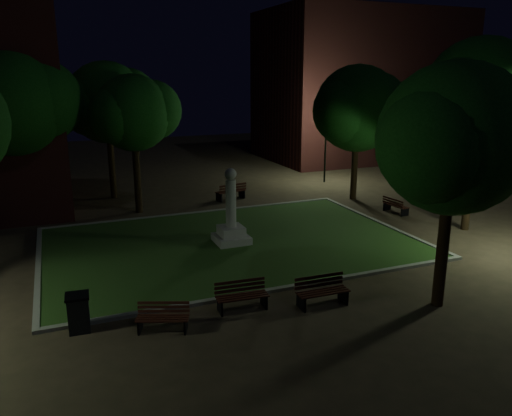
{
  "coord_description": "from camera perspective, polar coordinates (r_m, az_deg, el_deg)",
  "views": [
    {
      "loc": [
        -6.64,
        -17.04,
        7.02
      ],
      "look_at": [
        0.73,
        1.0,
        1.76
      ],
      "focal_mm": 35.0,
      "sensor_mm": 36.0,
      "label": 1
    }
  ],
  "objects": [
    {
      "name": "tree_se",
      "position": [
        15.6,
        21.98,
        7.36
      ],
      "size": [
        5.44,
        4.44,
        7.44
      ],
      "color": "black",
      "rests_on": "ground"
    },
    {
      "name": "tree_nw",
      "position": [
        25.9,
        -25.92,
        10.67
      ],
      "size": [
        6.03,
        4.92,
        8.15
      ],
      "color": "black",
      "rests_on": "ground"
    },
    {
      "name": "bench_near_right",
      "position": [
        15.92,
        7.52,
        -9.48
      ],
      "size": [
        1.69,
        0.65,
        0.92
      ],
      "rotation": [
        0.0,
        0.0,
        -0.04
      ],
      "color": "black",
      "rests_on": "ground"
    },
    {
      "name": "ground",
      "position": [
        19.59,
        -0.86,
        -5.9
      ],
      "size": [
        80.0,
        80.0,
        0.0
      ],
      "primitive_type": "plane",
      "color": "#3E3122"
    },
    {
      "name": "monument",
      "position": [
        21.06,
        -2.86,
        -1.65
      ],
      "size": [
        1.4,
        1.4,
        3.2
      ],
      "color": "gray",
      "rests_on": "lawn"
    },
    {
      "name": "lamppost_ne",
      "position": [
        33.29,
        7.98,
        7.96
      ],
      "size": [
        1.18,
        0.28,
        4.2
      ],
      "color": "black",
      "rests_on": "ground"
    },
    {
      "name": "trash_bin",
      "position": [
        15.1,
        -19.62,
        -11.19
      ],
      "size": [
        0.68,
        0.68,
        1.1
      ],
      "color": "black",
      "rests_on": "ground"
    },
    {
      "name": "tree_east",
      "position": [
        24.33,
        24.42,
        11.81
      ],
      "size": [
        5.97,
        4.87,
        8.62
      ],
      "color": "black",
      "rests_on": "ground"
    },
    {
      "name": "lawn",
      "position": [
        21.34,
        -2.83,
        -4.01
      ],
      "size": [
        15.0,
        10.0,
        0.08
      ],
      "primitive_type": "cube",
      "color": "#294C1A",
      "rests_on": "ground"
    },
    {
      "name": "bench_right_side",
      "position": [
        26.84,
        15.62,
        0.21
      ],
      "size": [
        0.67,
        1.52,
        0.81
      ],
      "rotation": [
        0.0,
        0.0,
        1.68
      ],
      "color": "black",
      "rests_on": "ground"
    },
    {
      "name": "tree_north_wl",
      "position": [
        26.0,
        -13.67,
        10.49
      ],
      "size": [
        4.69,
        3.83,
        7.05
      ],
      "color": "black",
      "rests_on": "ground"
    },
    {
      "name": "building_far",
      "position": [
        44.5,
        11.75,
        13.48
      ],
      "size": [
        16.0,
        10.0,
        12.0
      ],
      "primitive_type": "cube",
      "color": "#54201D",
      "rests_on": "ground"
    },
    {
      "name": "tree_far_north",
      "position": [
        29.62,
        -16.46,
        11.48
      ],
      "size": [
        5.56,
        4.54,
        7.74
      ],
      "color": "black",
      "rests_on": "ground"
    },
    {
      "name": "bench_far_side",
      "position": [
        28.64,
        -2.86,
        1.83
      ],
      "size": [
        1.84,
        0.96,
        0.96
      ],
      "rotation": [
        0.0,
        0.0,
        3.35
      ],
      "color": "black",
      "rests_on": "ground"
    },
    {
      "name": "lawn_kerb",
      "position": [
        21.33,
        -2.83,
        -3.96
      ],
      "size": [
        15.4,
        10.4,
        0.12
      ],
      "color": "slate",
      "rests_on": "ground"
    },
    {
      "name": "tree_ne",
      "position": [
        28.73,
        11.72,
        11.08
      ],
      "size": [
        5.88,
        4.8,
        7.56
      ],
      "color": "black",
      "rests_on": "ground"
    },
    {
      "name": "bench_west_near",
      "position": [
        14.58,
        -10.59,
        -12.26
      ],
      "size": [
        1.55,
        1.0,
        0.8
      ],
      "rotation": [
        0.0,
        0.0,
        -0.37
      ],
      "color": "black",
      "rests_on": "ground"
    },
    {
      "name": "bench_near_left",
      "position": [
        15.53,
        -1.66,
        -10.06
      ],
      "size": [
        1.65,
        0.68,
        0.88
      ],
      "rotation": [
        0.0,
        0.0,
        -0.07
      ],
      "color": "black",
      "rests_on": "ground"
    }
  ]
}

